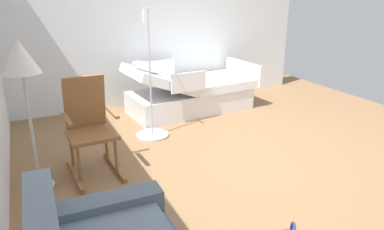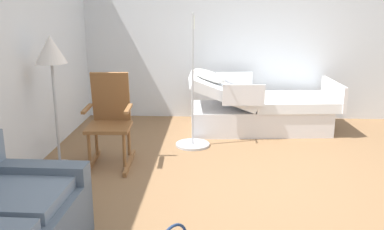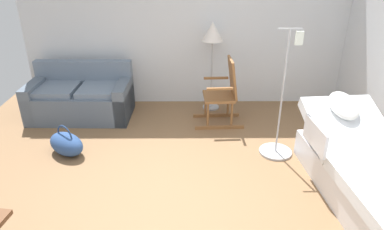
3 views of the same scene
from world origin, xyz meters
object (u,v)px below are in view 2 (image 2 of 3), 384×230
at_px(hospital_bed, 259,110).
at_px(floor_lamp, 51,59).
at_px(rocking_chair, 110,121).
at_px(iv_pole, 193,127).

height_order(hospital_bed, floor_lamp, floor_lamp).
height_order(rocking_chair, iv_pole, iv_pole).
xyz_separation_m(hospital_bed, floor_lamp, (-1.57, 2.40, 0.93)).
height_order(hospital_bed, rocking_chair, rocking_chair).
distance_m(hospital_bed, iv_pole, 1.20).
bearing_deg(hospital_bed, floor_lamp, 123.17).
relative_size(hospital_bed, iv_pole, 1.29).
bearing_deg(hospital_bed, rocking_chair, 127.47).
relative_size(rocking_chair, iv_pole, 0.62).
distance_m(rocking_chair, iv_pole, 1.15).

